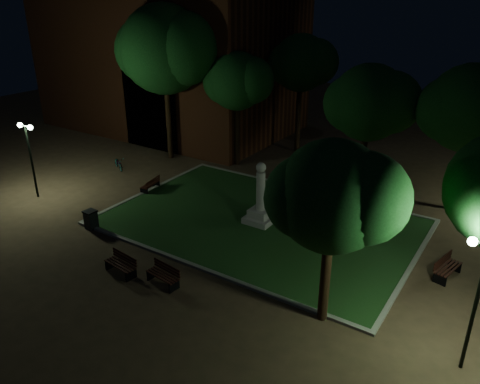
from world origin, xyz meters
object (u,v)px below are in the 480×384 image
at_px(bench_near_left, 122,265).
at_px(bench_far_side, 353,186).
at_px(bench_left_side, 151,185).
at_px(monument, 260,206).
at_px(trash_bin, 91,219).
at_px(bicycle, 119,163).
at_px(bench_right_side, 446,268).
at_px(bench_near_right, 164,275).

xyz_separation_m(bench_near_left, bench_far_side, (5.03, 13.48, -0.04)).
relative_size(bench_near_left, bench_far_side, 1.09).
height_order(bench_near_left, bench_left_side, bench_near_left).
relative_size(monument, trash_bin, 3.30).
distance_m(monument, bicycle, 11.98).
relative_size(bench_far_side, bicycle, 0.93).
distance_m(monument, bench_far_side, 6.87).
bearing_deg(monument, bench_near_left, -109.39).
height_order(bench_far_side, trash_bin, trash_bin).
xyz_separation_m(bench_right_side, bench_far_side, (-6.43, 6.32, -0.05)).
distance_m(bench_near_left, bench_far_side, 14.39).
distance_m(bench_left_side, bicycle, 4.59).
distance_m(bench_near_right, bench_left_side, 9.76).
height_order(monument, bench_right_side, monument).
relative_size(bench_near_right, bench_right_side, 0.93).
xyz_separation_m(monument, trash_bin, (-6.74, -5.11, -0.47)).
xyz_separation_m(bench_near_left, bench_near_right, (2.01, 0.38, -0.01)).
bearing_deg(bench_near_left, bench_near_right, 17.69).
relative_size(monument, bench_far_side, 2.15).
relative_size(bench_near_left, trash_bin, 1.68).
bearing_deg(bench_near_right, monument, 93.20).
relative_size(bench_near_left, bench_right_side, 0.95).
distance_m(bench_near_right, bench_far_side, 13.45).
distance_m(bench_near_left, bench_left_side, 8.73).
bearing_deg(trash_bin, bench_left_side, 98.82).
distance_m(bench_far_side, trash_bin, 14.75).
bearing_deg(bench_near_left, bench_far_side, 76.57).
distance_m(bench_near_right, bicycle, 14.08).
xyz_separation_m(monument, bench_far_side, (2.53, 6.36, -0.59)).
xyz_separation_m(bench_near_right, bench_far_side, (3.02, 13.10, -0.03)).
xyz_separation_m(bench_near_right, bench_left_side, (-7.04, 6.76, -0.02)).
distance_m(bench_far_side, bicycle, 15.17).
distance_m(bench_near_right, trash_bin, 6.46).
bearing_deg(bench_near_right, bench_right_side, 43.09).
bearing_deg(bench_right_side, bench_far_side, 58.18).
distance_m(bench_right_side, trash_bin, 16.52).
height_order(bench_near_right, bench_right_side, bench_right_side).
distance_m(bench_near_left, bicycle, 12.77).
distance_m(bench_left_side, bench_far_side, 11.90).
relative_size(bench_right_side, bench_far_side, 1.15).
height_order(bench_left_side, trash_bin, trash_bin).
relative_size(bench_left_side, bench_far_side, 1.03).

